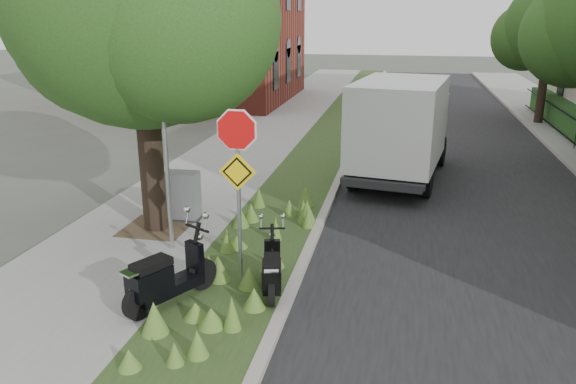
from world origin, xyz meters
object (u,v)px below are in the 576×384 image
utility_cabinet (183,196)px  box_truck (402,124)px  scooter_near (272,275)px  scooter_far (162,283)px  sign_assembly (238,162)px

utility_cabinet → box_truck: bearing=44.7°
box_truck → utility_cabinet: bearing=-135.3°
scooter_near → box_truck: bearing=76.2°
box_truck → scooter_near: bearing=-103.8°
scooter_near → utility_cabinet: bearing=131.8°
scooter_far → utility_cabinet: utility_cabinet is taller
sign_assembly → utility_cabinet: sign_assembly is taller
scooter_near → scooter_far: size_ratio=0.90×
scooter_far → box_truck: size_ratio=0.29×
scooter_near → box_truck: size_ratio=0.26×
sign_assembly → utility_cabinet: bearing=127.4°
sign_assembly → scooter_near: bearing=-24.1°
box_truck → sign_assembly: bearing=-108.6°
box_truck → scooter_far: bearing=-112.3°
scooter_far → utility_cabinet: (-1.23, 3.98, 0.10)m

